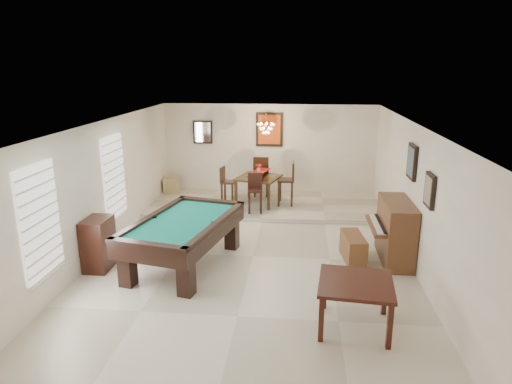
% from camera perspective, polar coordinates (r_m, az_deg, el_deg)
% --- Properties ---
extents(ground_plane, '(6.00, 9.00, 0.02)m').
position_cam_1_polar(ground_plane, '(9.10, -0.37, -8.07)').
color(ground_plane, beige).
extents(wall_back, '(6.00, 0.04, 2.60)m').
position_cam_1_polar(wall_back, '(13.03, 1.67, 5.23)').
color(wall_back, silver).
rests_on(wall_back, ground_plane).
extents(wall_front, '(6.00, 0.04, 2.60)m').
position_cam_1_polar(wall_front, '(4.54, -6.50, -15.58)').
color(wall_front, silver).
rests_on(wall_front, ground_plane).
extents(wall_left, '(0.04, 9.00, 2.60)m').
position_cam_1_polar(wall_left, '(9.44, -18.81, 0.38)').
color(wall_left, silver).
rests_on(wall_left, ground_plane).
extents(wall_right, '(0.04, 9.00, 2.60)m').
position_cam_1_polar(wall_right, '(8.87, 19.27, -0.61)').
color(wall_right, silver).
rests_on(wall_right, ground_plane).
extents(ceiling, '(6.00, 9.00, 0.04)m').
position_cam_1_polar(ceiling, '(8.40, -0.40, 8.47)').
color(ceiling, white).
rests_on(ceiling, wall_back).
extents(dining_step, '(6.00, 2.50, 0.12)m').
position_cam_1_polar(dining_step, '(12.11, 1.22, -1.62)').
color(dining_step, beige).
rests_on(dining_step, ground_plane).
extents(window_left_front, '(0.06, 1.00, 1.70)m').
position_cam_1_polar(window_left_front, '(7.54, -25.40, -3.27)').
color(window_left_front, white).
rests_on(window_left_front, wall_left).
extents(window_left_rear, '(0.06, 1.00, 1.70)m').
position_cam_1_polar(window_left_rear, '(9.94, -17.32, 1.83)').
color(window_left_rear, white).
rests_on(window_left_rear, wall_left).
extents(pool_table, '(1.97, 2.89, 0.88)m').
position_cam_1_polar(pool_table, '(8.65, -8.96, -6.33)').
color(pool_table, black).
rests_on(pool_table, ground_plane).
extents(square_table, '(1.12, 1.12, 0.71)m').
position_cam_1_polar(square_table, '(6.82, 12.23, -13.58)').
color(square_table, black).
rests_on(square_table, ground_plane).
extents(upright_piano, '(0.79, 1.40, 1.17)m').
position_cam_1_polar(upright_piano, '(9.09, 16.19, -4.69)').
color(upright_piano, brown).
rests_on(upright_piano, ground_plane).
extents(piano_bench, '(0.45, 0.93, 0.50)m').
position_cam_1_polar(piano_bench, '(9.04, 12.05, -6.81)').
color(piano_bench, brown).
rests_on(piano_bench, ground_plane).
extents(apothecary_chest, '(0.43, 0.64, 0.97)m').
position_cam_1_polar(apothecary_chest, '(8.89, -19.09, -6.13)').
color(apothecary_chest, black).
rests_on(apothecary_chest, ground_plane).
extents(dining_table, '(1.26, 1.26, 0.85)m').
position_cam_1_polar(dining_table, '(11.92, 0.31, 0.52)').
color(dining_table, black).
rests_on(dining_table, dining_step).
extents(flower_vase, '(0.15, 0.15, 0.23)m').
position_cam_1_polar(flower_vase, '(11.79, 0.31, 3.05)').
color(flower_vase, '#9F140D').
rests_on(flower_vase, dining_table).
extents(dining_chair_south, '(0.39, 0.39, 0.96)m').
position_cam_1_polar(dining_chair_south, '(11.20, -0.11, -0.17)').
color(dining_chair_south, black).
rests_on(dining_chair_south, dining_step).
extents(dining_chair_north, '(0.44, 0.44, 1.13)m').
position_cam_1_polar(dining_chair_north, '(12.63, 0.64, 2.04)').
color(dining_chair_north, black).
rests_on(dining_chair_north, dining_step).
extents(dining_chair_west, '(0.40, 0.40, 0.97)m').
position_cam_1_polar(dining_chair_west, '(12.00, -3.45, 0.89)').
color(dining_chair_west, black).
rests_on(dining_chair_west, dining_step).
extents(dining_chair_east, '(0.43, 0.43, 1.14)m').
position_cam_1_polar(dining_chair_east, '(11.80, 3.71, 1.07)').
color(dining_chair_east, black).
rests_on(dining_chair_east, dining_step).
extents(corner_bench, '(0.42, 0.52, 0.45)m').
position_cam_1_polar(corner_bench, '(13.24, -10.47, 0.89)').
color(corner_bench, tan).
rests_on(corner_bench, dining_step).
extents(chandelier, '(0.44, 0.44, 0.60)m').
position_cam_1_polar(chandelier, '(11.61, 1.26, 8.45)').
color(chandelier, '#FFE5B2').
rests_on(chandelier, ceiling).
extents(back_painting, '(0.75, 0.06, 0.95)m').
position_cam_1_polar(back_painting, '(12.90, 1.68, 7.82)').
color(back_painting, '#D84C14').
rests_on(back_painting, wall_back).
extents(back_mirror, '(0.55, 0.06, 0.65)m').
position_cam_1_polar(back_mirror, '(13.17, -6.67, 7.45)').
color(back_mirror, white).
rests_on(back_mirror, wall_back).
extents(right_picture_upper, '(0.06, 0.55, 0.65)m').
position_cam_1_polar(right_picture_upper, '(9.01, 18.93, 3.60)').
color(right_picture_upper, slate).
rests_on(right_picture_upper, wall_right).
extents(right_picture_lower, '(0.06, 0.45, 0.55)m').
position_cam_1_polar(right_picture_lower, '(7.83, 20.89, 0.18)').
color(right_picture_lower, gray).
rests_on(right_picture_lower, wall_right).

